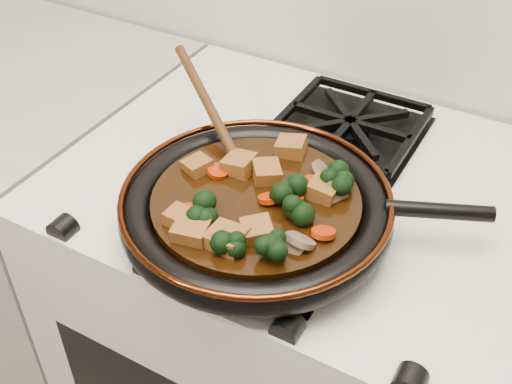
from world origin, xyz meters
The scene contains 31 objects.
stove centered at (0.00, 1.69, 0.45)m, with size 0.76×0.60×0.90m, color silver.
burner_grate_front centered at (0.00, 1.55, 0.91)m, with size 0.23×0.23×0.03m, color black, non-canonical shape.
burner_grate_back centered at (0.00, 1.83, 0.91)m, with size 0.23×0.23×0.03m, color black, non-canonical shape.
skillet centered at (-0.02, 1.54, 0.94)m, with size 0.47×0.37×0.05m.
braising_sauce centered at (-0.02, 1.54, 0.95)m, with size 0.28×0.28×0.02m, color black.
tofu_cube_0 centered at (-0.08, 1.45, 0.97)m, with size 0.04×0.03×0.02m, color brown.
tofu_cube_1 centered at (-0.03, 1.59, 0.97)m, with size 0.04×0.04×0.02m, color brown.
tofu_cube_2 centered at (0.02, 1.48, 0.97)m, with size 0.04×0.04×0.02m, color brown.
tofu_cube_3 centered at (-0.05, 1.44, 0.97)m, with size 0.04×0.05×0.02m, color brown.
tofu_cube_4 centered at (-0.07, 1.59, 0.97)m, with size 0.04×0.04×0.02m, color brown.
tofu_cube_5 centered at (-0.01, 1.45, 0.97)m, with size 0.04×0.05×0.02m, color brown.
tofu_cube_6 centered at (-0.03, 1.66, 0.97)m, with size 0.04×0.04×0.02m, color brown.
tofu_cube_7 centered at (0.06, 1.59, 0.97)m, with size 0.04×0.04×0.02m, color brown.
tofu_cube_8 centered at (-0.12, 1.56, 0.97)m, with size 0.03×0.04×0.02m, color brown.
broccoli_floret_0 centered at (0.05, 1.54, 0.97)m, with size 0.06×0.06×0.05m, color black, non-canonical shape.
broccoli_floret_1 centered at (0.01, 1.45, 0.97)m, with size 0.06×0.06×0.05m, color black, non-canonical shape.
broccoli_floret_2 centered at (0.05, 1.46, 0.97)m, with size 0.06×0.06×0.06m, color black, non-canonical shape.
broccoli_floret_3 centered at (0.02, 1.56, 0.97)m, with size 0.06×0.06×0.06m, color black, non-canonical shape.
broccoli_floret_4 centered at (0.07, 1.61, 0.97)m, with size 0.06×0.06×0.05m, color black, non-canonical shape.
broccoli_floret_5 centered at (-0.05, 1.47, 0.97)m, with size 0.06×0.06×0.05m, color black, non-canonical shape.
carrot_coin_0 centered at (-0.09, 1.56, 0.96)m, with size 0.03×0.03×0.01m, color #B42605.
carrot_coin_1 centered at (0.03, 1.56, 0.96)m, with size 0.03×0.03×0.01m, color #B42605.
carrot_coin_2 centered at (0.09, 1.52, 0.96)m, with size 0.03×0.03×0.01m, color #B42605.
carrot_coin_3 centered at (0.00, 1.55, 0.96)m, with size 0.03×0.03×0.01m, color #B42605.
carrot_coin_4 centered at (-0.07, 1.47, 0.96)m, with size 0.03×0.03×0.01m, color #B42605.
carrot_coin_5 centered at (0.04, 1.61, 0.96)m, with size 0.03×0.03×0.01m, color #B42605.
mushroom_slice_0 centered at (0.04, 1.63, 0.97)m, with size 0.04×0.04×0.01m, color brown.
mushroom_slice_1 centered at (0.07, 1.49, 0.97)m, with size 0.04×0.04×0.01m, color brown.
mushroom_slice_2 centered at (0.07, 1.60, 0.97)m, with size 0.04×0.04×0.01m, color brown.
mushroom_slice_3 centered at (0.07, 1.48, 0.97)m, with size 0.03×0.03×0.01m, color brown.
wooden_spoon centered at (-0.13, 1.63, 0.99)m, with size 0.14×0.11×0.24m.
Camera 1 is at (0.30, 0.97, 1.51)m, focal length 45.00 mm.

